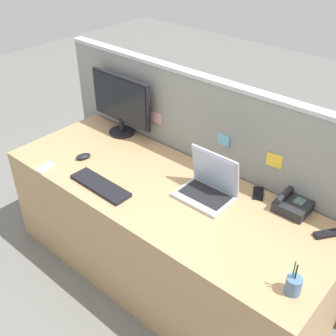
% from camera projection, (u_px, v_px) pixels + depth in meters
% --- Properties ---
extents(ground_plane, '(10.00, 10.00, 0.00)m').
position_uv_depth(ground_plane, '(163.00, 272.00, 2.87)').
color(ground_plane, slate).
extents(desk, '(2.12, 0.78, 0.71)m').
position_uv_depth(desk, '(163.00, 233.00, 2.68)').
color(desk, tan).
rests_on(desk, ground_plane).
extents(cubicle_divider, '(2.46, 0.08, 1.28)m').
position_uv_depth(cubicle_divider, '(205.00, 168.00, 2.79)').
color(cubicle_divider, gray).
rests_on(cubicle_divider, ground_plane).
extents(desktop_monitor, '(0.54, 0.19, 0.43)m').
position_uv_depth(desktop_monitor, '(121.00, 102.00, 2.93)').
color(desktop_monitor, black).
rests_on(desktop_monitor, desk).
extents(laptop, '(0.32, 0.24, 0.27)m').
position_uv_depth(laptop, '(209.00, 185.00, 2.39)').
color(laptop, '#B2B5BC').
rests_on(laptop, desk).
extents(desk_phone, '(0.18, 0.18, 0.09)m').
position_uv_depth(desk_phone, '(292.00, 205.00, 2.29)').
color(desk_phone, '#232328').
rests_on(desk_phone, desk).
extents(keyboard_main, '(0.42, 0.13, 0.02)m').
position_uv_depth(keyboard_main, '(100.00, 186.00, 2.49)').
color(keyboard_main, black).
rests_on(keyboard_main, desk).
extents(computer_mouse_right_hand, '(0.09, 0.11, 0.03)m').
position_uv_depth(computer_mouse_right_hand, '(83.00, 156.00, 2.75)').
color(computer_mouse_right_hand, black).
rests_on(computer_mouse_right_hand, desk).
extents(pen_cup, '(0.07, 0.07, 0.18)m').
position_uv_depth(pen_cup, '(293.00, 285.00, 1.81)').
color(pen_cup, '#4C7093').
rests_on(pen_cup, desk).
extents(cell_phone_white_slab, '(0.09, 0.13, 0.01)m').
position_uv_depth(cell_phone_white_slab, '(45.00, 167.00, 2.66)').
color(cell_phone_white_slab, silver).
rests_on(cell_phone_white_slab, desk).
extents(cell_phone_black_slab, '(0.11, 0.14, 0.01)m').
position_uv_depth(cell_phone_black_slab, '(258.00, 193.00, 2.43)').
color(cell_phone_black_slab, black).
rests_on(cell_phone_black_slab, desk).
extents(tv_remote, '(0.14, 0.16, 0.02)m').
position_uv_depth(tv_remote, '(330.00, 233.00, 2.14)').
color(tv_remote, black).
rests_on(tv_remote, desk).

